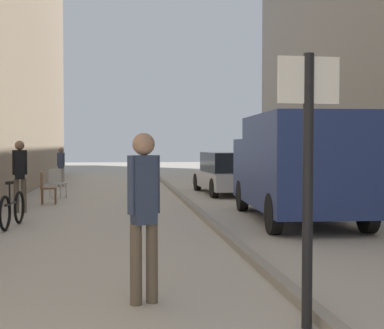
{
  "coord_description": "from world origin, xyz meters",
  "views": [
    {
      "loc": [
        -0.37,
        -1.01,
        1.75
      ],
      "look_at": [
        1.13,
        10.52,
        1.32
      ],
      "focal_mm": 51.97,
      "sensor_mm": 36.0,
      "label": 1
    }
  ],
  "objects_px": {
    "cafe_chair_near_window": "(57,181)",
    "street_sign_post": "(308,166)",
    "bicycle_leaning": "(12,209)",
    "pedestrian_far_crossing": "(61,164)",
    "delivery_van": "(297,165)",
    "parked_car": "(228,173)",
    "pedestrian_main_foreground": "(144,206)",
    "cafe_chair_by_doorway": "(46,186)",
    "pedestrian_mid_block": "(20,171)"
  },
  "relations": [
    {
      "from": "parked_car",
      "to": "cafe_chair_near_window",
      "type": "xyz_separation_m",
      "value": [
        -5.81,
        -0.77,
        -0.17
      ]
    },
    {
      "from": "pedestrian_main_foreground",
      "to": "parked_car",
      "type": "height_order",
      "value": "pedestrian_main_foreground"
    },
    {
      "from": "delivery_van",
      "to": "bicycle_leaning",
      "type": "xyz_separation_m",
      "value": [
        -6.23,
        -0.19,
        -0.9
      ]
    },
    {
      "from": "parked_car",
      "to": "cafe_chair_near_window",
      "type": "bearing_deg",
      "value": -175.44
    },
    {
      "from": "pedestrian_mid_block",
      "to": "cafe_chair_near_window",
      "type": "height_order",
      "value": "pedestrian_mid_block"
    },
    {
      "from": "delivery_van",
      "to": "parked_car",
      "type": "height_order",
      "value": "delivery_van"
    },
    {
      "from": "cafe_chair_by_doorway",
      "to": "delivery_van",
      "type": "bearing_deg",
      "value": 52.56
    },
    {
      "from": "pedestrian_mid_block",
      "to": "pedestrian_far_crossing",
      "type": "bearing_deg",
      "value": 81.14
    },
    {
      "from": "delivery_van",
      "to": "cafe_chair_by_doorway",
      "type": "relative_size",
      "value": 5.81
    },
    {
      "from": "pedestrian_main_foreground",
      "to": "parked_car",
      "type": "relative_size",
      "value": 0.44
    },
    {
      "from": "cafe_chair_by_doorway",
      "to": "bicycle_leaning",
      "type": "bearing_deg",
      "value": -4.33
    },
    {
      "from": "pedestrian_far_crossing",
      "to": "delivery_van",
      "type": "distance_m",
      "value": 12.56
    },
    {
      "from": "pedestrian_main_foreground",
      "to": "bicycle_leaning",
      "type": "relative_size",
      "value": 1.06
    },
    {
      "from": "bicycle_leaning",
      "to": "pedestrian_mid_block",
      "type": "bearing_deg",
      "value": 101.45
    },
    {
      "from": "pedestrian_far_crossing",
      "to": "delivery_van",
      "type": "relative_size",
      "value": 0.29
    },
    {
      "from": "street_sign_post",
      "to": "cafe_chair_by_doorway",
      "type": "xyz_separation_m",
      "value": [
        -3.89,
        11.36,
        -1.0
      ]
    },
    {
      "from": "bicycle_leaning",
      "to": "cafe_chair_by_doorway",
      "type": "relative_size",
      "value": 1.88
    },
    {
      "from": "pedestrian_main_foreground",
      "to": "pedestrian_far_crossing",
      "type": "xyz_separation_m",
      "value": [
        -2.64,
        16.96,
        -0.16
      ]
    },
    {
      "from": "cafe_chair_near_window",
      "to": "pedestrian_mid_block",
      "type": "bearing_deg",
      "value": 47.11
    },
    {
      "from": "pedestrian_main_foreground",
      "to": "parked_car",
      "type": "bearing_deg",
      "value": 56.06
    },
    {
      "from": "pedestrian_main_foreground",
      "to": "delivery_van",
      "type": "distance_m",
      "value": 7.18
    },
    {
      "from": "cafe_chair_by_doorway",
      "to": "pedestrian_far_crossing",
      "type": "bearing_deg",
      "value": 179.26
    },
    {
      "from": "cafe_chair_near_window",
      "to": "street_sign_post",
      "type": "bearing_deg",
      "value": 69.88
    },
    {
      "from": "pedestrian_far_crossing",
      "to": "bicycle_leaning",
      "type": "distance_m",
      "value": 11.03
    },
    {
      "from": "pedestrian_main_foreground",
      "to": "street_sign_post",
      "type": "xyz_separation_m",
      "value": [
        1.5,
        -1.01,
        0.46
      ]
    },
    {
      "from": "pedestrian_far_crossing",
      "to": "parked_car",
      "type": "height_order",
      "value": "pedestrian_far_crossing"
    },
    {
      "from": "pedestrian_far_crossing",
      "to": "street_sign_post",
      "type": "bearing_deg",
      "value": -63.87
    },
    {
      "from": "pedestrian_far_crossing",
      "to": "cafe_chair_near_window",
      "type": "relative_size",
      "value": 1.7
    },
    {
      "from": "pedestrian_far_crossing",
      "to": "cafe_chair_by_doorway",
      "type": "distance_m",
      "value": 6.62
    },
    {
      "from": "parked_car",
      "to": "street_sign_post",
      "type": "xyz_separation_m",
      "value": [
        -2.01,
        -14.13,
        0.83
      ]
    },
    {
      "from": "street_sign_post",
      "to": "cafe_chair_by_doorway",
      "type": "bearing_deg",
      "value": -73.3
    },
    {
      "from": "parked_car",
      "to": "street_sign_post",
      "type": "relative_size",
      "value": 1.65
    },
    {
      "from": "pedestrian_main_foreground",
      "to": "cafe_chair_near_window",
      "type": "height_order",
      "value": "pedestrian_main_foreground"
    },
    {
      "from": "pedestrian_far_crossing",
      "to": "cafe_chair_near_window",
      "type": "distance_m",
      "value": 4.63
    },
    {
      "from": "pedestrian_mid_block",
      "to": "bicycle_leaning",
      "type": "height_order",
      "value": "pedestrian_mid_block"
    },
    {
      "from": "pedestrian_far_crossing",
      "to": "bicycle_leaning",
      "type": "xyz_separation_m",
      "value": [
        0.13,
        -11.02,
        -0.54
      ]
    },
    {
      "from": "pedestrian_mid_block",
      "to": "pedestrian_far_crossing",
      "type": "distance_m",
      "value": 8.53
    },
    {
      "from": "bicycle_leaning",
      "to": "street_sign_post",
      "type": "bearing_deg",
      "value": -54.81
    },
    {
      "from": "pedestrian_mid_block",
      "to": "street_sign_post",
      "type": "height_order",
      "value": "street_sign_post"
    },
    {
      "from": "pedestrian_main_foreground",
      "to": "delivery_van",
      "type": "height_order",
      "value": "delivery_van"
    },
    {
      "from": "cafe_chair_near_window",
      "to": "cafe_chair_by_doorway",
      "type": "distance_m",
      "value": 2.0
    },
    {
      "from": "pedestrian_far_crossing",
      "to": "parked_car",
      "type": "relative_size",
      "value": 0.37
    },
    {
      "from": "pedestrian_mid_block",
      "to": "parked_car",
      "type": "relative_size",
      "value": 0.43
    },
    {
      "from": "pedestrian_main_foreground",
      "to": "cafe_chair_by_doorway",
      "type": "height_order",
      "value": "pedestrian_main_foreground"
    },
    {
      "from": "pedestrian_far_crossing",
      "to": "pedestrian_main_foreground",
      "type": "bearing_deg",
      "value": -68.0
    },
    {
      "from": "pedestrian_far_crossing",
      "to": "parked_car",
      "type": "distance_m",
      "value": 7.25
    },
    {
      "from": "delivery_van",
      "to": "street_sign_post",
      "type": "distance_m",
      "value": 7.49
    },
    {
      "from": "cafe_chair_near_window",
      "to": "delivery_van",
      "type": "bearing_deg",
      "value": 98.11
    },
    {
      "from": "pedestrian_mid_block",
      "to": "delivery_van",
      "type": "bearing_deg",
      "value": -27.43
    },
    {
      "from": "pedestrian_far_crossing",
      "to": "street_sign_post",
      "type": "height_order",
      "value": "street_sign_post"
    }
  ]
}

